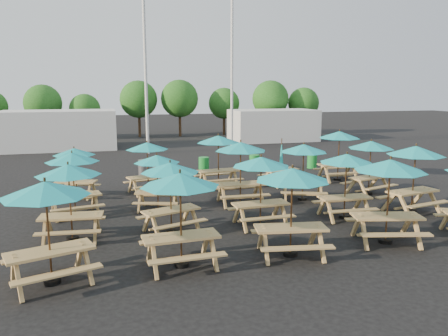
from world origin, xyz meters
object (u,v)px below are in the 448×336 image
object	(u,v)px
picnic_unit_4	(180,186)
waste_bin_0	(144,168)
picnic_unit_5	(170,172)
picnic_unit_10	(241,151)
picnic_unit_11	(218,143)
waste_bin_3	(254,163)
picnic_unit_6	(157,163)
picnic_unit_1	(69,175)
picnic_unit_3	(74,155)
picnic_unit_14	(304,152)
picnic_unit_15	(281,166)
waste_bin_4	(312,160)
picnic_unit_13	(347,163)
picnic_unit_0	(46,196)
waste_bin_2	(204,165)
picnic_unit_17	(416,155)
picnic_unit_12	(390,171)
waste_bin_1	(158,168)
picnic_unit_18	(371,148)
picnic_unit_8	(292,181)
picnic_unit_2	(72,162)
picnic_unit_7	(147,150)
picnic_unit_19	(339,138)
picnic_unit_9	(261,167)

from	to	relation	value
picnic_unit_4	waste_bin_0	xyz separation A→B (m)	(0.04, 11.59, -1.61)
picnic_unit_5	picnic_unit_10	xyz separation A→B (m)	(3.05, 2.70, 0.17)
picnic_unit_11	waste_bin_3	world-z (taller)	picnic_unit_11
picnic_unit_6	picnic_unit_1	bearing A→B (deg)	-120.61
picnic_unit_3	picnic_unit_6	world-z (taller)	same
picnic_unit_14	picnic_unit_15	size ratio (longest dim) A/B	1.09
picnic_unit_6	waste_bin_4	bearing A→B (deg)	50.54
picnic_unit_11	picnic_unit_13	size ratio (longest dim) A/B	1.05
picnic_unit_0	waste_bin_0	world-z (taller)	picnic_unit_0
picnic_unit_10	waste_bin_0	world-z (taller)	picnic_unit_10
picnic_unit_3	waste_bin_2	bearing A→B (deg)	48.33
picnic_unit_4	picnic_unit_17	world-z (taller)	picnic_unit_17
picnic_unit_4	picnic_unit_14	bearing A→B (deg)	39.11
picnic_unit_11	picnic_unit_13	bearing A→B (deg)	-67.42
picnic_unit_11	waste_bin_0	distance (m)	4.73
picnic_unit_12	waste_bin_1	size ratio (longest dim) A/B	2.86
picnic_unit_11	waste_bin_3	bearing A→B (deg)	44.81
picnic_unit_10	picnic_unit_14	size ratio (longest dim) A/B	1.03
picnic_unit_18	waste_bin_4	world-z (taller)	picnic_unit_18
picnic_unit_4	picnic_unit_5	world-z (taller)	picnic_unit_4
picnic_unit_8	waste_bin_2	size ratio (longest dim) A/B	2.79
picnic_unit_0	picnic_unit_11	distance (m)	10.46
picnic_unit_5	picnic_unit_13	size ratio (longest dim) A/B	1.01
picnic_unit_4	waste_bin_0	size ratio (longest dim) A/B	2.79
waste_bin_1	picnic_unit_2	bearing A→B (deg)	-120.07
waste_bin_0	picnic_unit_6	bearing A→B (deg)	-90.06
picnic_unit_2	waste_bin_4	world-z (taller)	picnic_unit_2
picnic_unit_7	picnic_unit_12	size ratio (longest dim) A/B	0.89
picnic_unit_13	waste_bin_1	xyz separation A→B (m)	(-5.33, 8.80, -1.48)
picnic_unit_6	picnic_unit_13	xyz separation A→B (m)	(6.03, -2.66, 0.16)
picnic_unit_12	picnic_unit_17	bearing A→B (deg)	55.17
picnic_unit_13	waste_bin_3	distance (m)	9.22
picnic_unit_0	picnic_unit_13	size ratio (longest dim) A/B	1.10
picnic_unit_7	waste_bin_3	bearing A→B (deg)	15.75
picnic_unit_7	waste_bin_4	distance (m)	10.12
picnic_unit_10	picnic_unit_15	bearing A→B (deg)	45.79
picnic_unit_15	picnic_unit_18	size ratio (longest dim) A/B	0.93
picnic_unit_2	picnic_unit_7	size ratio (longest dim) A/B	1.02
waste_bin_2	picnic_unit_7	bearing A→B (deg)	-131.53
picnic_unit_11	picnic_unit_10	bearing A→B (deg)	-93.08
picnic_unit_8	picnic_unit_19	distance (m)	10.36
picnic_unit_9	picnic_unit_14	world-z (taller)	picnic_unit_9
picnic_unit_17	picnic_unit_14	bearing A→B (deg)	127.57
picnic_unit_1	picnic_unit_9	size ratio (longest dim) A/B	1.00
waste_bin_0	waste_bin_3	xyz separation A→B (m)	(5.90, 0.16, 0.00)
picnic_unit_3	picnic_unit_15	size ratio (longest dim) A/B	0.97
picnic_unit_4	waste_bin_2	xyz separation A→B (m)	(3.14, 11.66, -1.61)
picnic_unit_2	picnic_unit_4	distance (m)	6.02
picnic_unit_7	picnic_unit_6	bearing A→B (deg)	-103.93
picnic_unit_6	picnic_unit_12	distance (m)	7.85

